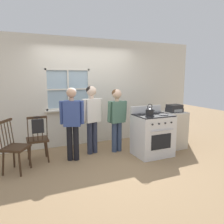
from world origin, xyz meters
The scene contains 13 objects.
ground_plane centered at (0.00, 0.00, 0.00)m, with size 16.00×16.00×0.00m, color #937551.
wall_back centered at (0.02, 1.40, 1.34)m, with size 6.40×0.16×2.70m.
chair_by_window centered at (-1.32, 0.58, 0.46)m, with size 0.42×0.41×0.98m.
chair_near_wall centered at (-1.75, 0.24, 0.46)m, with size 0.56×0.57×0.98m.
person_elderly_left centered at (-0.63, 0.37, 0.92)m, with size 0.50×0.31×1.53m.
person_teen_center centered at (-0.13, 0.60, 0.95)m, with size 0.53×0.30×1.54m.
person_adult_right centered at (0.44, 0.48, 0.90)m, with size 0.51×0.25×1.47m.
stove centered at (1.07, -0.05, 0.47)m, with size 0.80×0.68×1.08m.
kettle centered at (0.89, -0.18, 1.02)m, with size 0.21×0.17×0.25m.
potted_plant centered at (-0.37, 1.31, 1.03)m, with size 0.17×0.17×0.36m.
handbag centered at (-1.31, 0.35, 0.81)m, with size 0.22×0.19×0.31m.
side_counter centered at (1.83, 0.17, 0.45)m, with size 0.55×0.50×0.90m.
stereo centered at (1.83, 0.15, 0.99)m, with size 0.34×0.29×0.18m.
Camera 1 is at (-1.68, -3.99, 1.77)m, focal length 35.00 mm.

